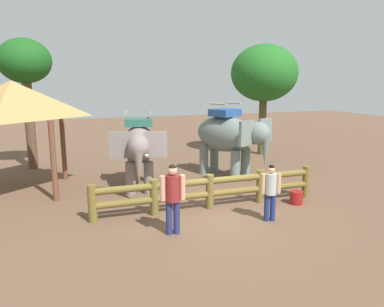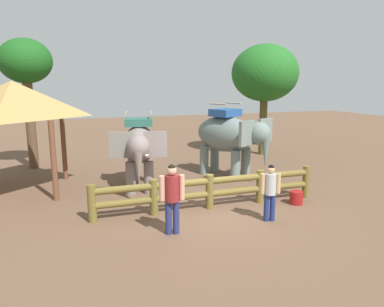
{
  "view_description": "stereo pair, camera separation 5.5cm",
  "coord_description": "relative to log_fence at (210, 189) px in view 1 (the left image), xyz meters",
  "views": [
    {
      "loc": [
        -4.07,
        -9.33,
        3.76
      ],
      "look_at": [
        0.0,
        1.86,
        1.4
      ],
      "focal_mm": 33.82,
      "sensor_mm": 36.0,
      "label": 1
    },
    {
      "loc": [
        -4.02,
        -9.35,
        3.76
      ],
      "look_at": [
        0.0,
        1.86,
        1.4
      ],
      "focal_mm": 33.82,
      "sensor_mm": 36.0,
      "label": 2
    }
  ],
  "objects": [
    {
      "name": "ground_plane",
      "position": [
        0.0,
        -0.29,
        -0.61
      ],
      "size": [
        60.0,
        60.0,
        0.0
      ],
      "primitive_type": "plane",
      "color": "brown"
    },
    {
      "name": "log_fence",
      "position": [
        0.0,
        0.0,
        0.0
      ],
      "size": [
        7.08,
        0.37,
        1.05
      ],
      "color": "brown",
      "rests_on": "ground"
    },
    {
      "name": "elephant_near_left",
      "position": [
        -1.56,
        2.7,
        0.94
      ],
      "size": [
        2.03,
        3.27,
        2.75
      ],
      "color": "gray",
      "rests_on": "ground"
    },
    {
      "name": "elephant_center",
      "position": [
        2.14,
        3.15,
        1.06
      ],
      "size": [
        2.69,
        3.5,
        2.97
      ],
      "color": "slate",
      "rests_on": "ground"
    },
    {
      "name": "tourist_woman_in_black",
      "position": [
        1.16,
        -1.49,
        0.31
      ],
      "size": [
        0.55,
        0.37,
        1.58
      ],
      "color": "navy",
      "rests_on": "ground"
    },
    {
      "name": "tourist_man_in_blue",
      "position": [
        -1.59,
        -1.42,
        0.43
      ],
      "size": [
        0.63,
        0.39,
        1.8
      ],
      "color": "navy",
      "rests_on": "ground"
    },
    {
      "name": "thatched_shelter",
      "position": [
        -5.54,
        3.87,
        2.56
      ],
      "size": [
        4.03,
        4.03,
        3.81
      ],
      "color": "brown",
      "rests_on": "ground"
    },
    {
      "name": "tree_far_left",
      "position": [
        -5.35,
        7.51,
        3.85
      ],
      "size": [
        2.2,
        2.2,
        5.57
      ],
      "color": "brown",
      "rests_on": "ground"
    },
    {
      "name": "tree_back_center",
      "position": [
        5.82,
        6.81,
        3.56
      ],
      "size": [
        3.39,
        3.39,
        5.65
      ],
      "color": "brown",
      "rests_on": "ground"
    },
    {
      "name": "feed_bucket",
      "position": [
        2.71,
        -0.56,
        -0.4
      ],
      "size": [
        0.41,
        0.41,
        0.41
      ],
      "color": "maroon",
      "rests_on": "ground"
    }
  ]
}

